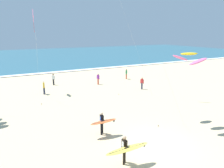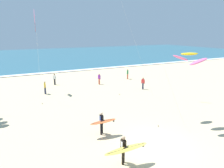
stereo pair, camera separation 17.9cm
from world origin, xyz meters
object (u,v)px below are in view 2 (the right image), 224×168
Objects in this scene: kite_arc_golden_high at (189,58)px; bystander_yellow_top at (45,87)px; bystander_purple_top at (99,79)px; bystander_white_top at (55,79)px; bystander_red_top at (143,83)px; bystander_green_top at (128,74)px; kite_diamond_rose_low at (34,18)px; surfer_trailing at (102,122)px; surfer_lead at (125,148)px.

kite_arc_golden_high reaches higher than bystander_yellow_top.
bystander_white_top is (-5.69, 2.69, 0.00)m from bystander_purple_top.
bystander_yellow_top is at bearing 162.97° from bystander_red_top.
bystander_green_top and bystander_yellow_top have the same top height.
kite_diamond_rose_low is at bearing -128.89° from bystander_white_top.
bystander_white_top is (0.33, 16.83, -0.23)m from surfer_trailing.
kite_diamond_rose_low reaches higher than surfer_lead.
kite_arc_golden_high is 3.63× the size of bystander_red_top.
bystander_red_top is at bearing -103.34° from bystander_green_top.
bystander_purple_top is 7.89m from bystander_yellow_top.
surfer_lead is 1.64× the size of bystander_yellow_top.
bystander_yellow_top is (-8.39, 13.96, -4.57)m from kite_arc_golden_high.
surfer_lead is 1.64× the size of bystander_green_top.
kite_arc_golden_high is at bearing -58.99° from bystander_yellow_top.
bystander_red_top is 1.00× the size of bystander_purple_top.
kite_arc_golden_high reaches higher than bystander_white_top.
bystander_purple_top is (-3.97, 5.06, 0.00)m from bystander_red_top.
kite_arc_golden_high is at bearing -59.84° from kite_diamond_rose_low.
surfer_trailing is 1.23× the size of bystander_purple_top.
bystander_red_top and bystander_green_top have the same top height.
bystander_yellow_top is (-7.75, -1.47, 0.00)m from bystander_purple_top.
bystander_green_top is at bearing 53.20° from surfer_trailing.
surfer_lead is 22.56m from bystander_green_top.
surfer_lead is at bearing -160.03° from kite_arc_golden_high.
kite_arc_golden_high is (7.06, 2.56, 4.33)m from surfer_lead.
kite_diamond_rose_low reaches higher than bystander_green_top.
surfer_trailing reaches higher than bystander_yellow_top.
bystander_red_top is at bearing -38.71° from bystander_white_top.
surfer_trailing is 8.05m from kite_arc_golden_high.
surfer_trailing is at bearing -126.80° from bystander_green_top.
surfer_trailing is at bearing -137.73° from bystander_red_top.
surfer_trailing is 19.16m from bystander_green_top.
bystander_purple_top and bystander_yellow_top have the same top height.
kite_arc_golden_high is 3.63× the size of bystander_purple_top.
kite_diamond_rose_low is (-1.71, 17.66, 7.79)m from surfer_lead.
bystander_yellow_top is (0.38, -1.14, -8.03)m from kite_diamond_rose_low.
kite_diamond_rose_low is (-8.77, 15.09, 3.46)m from kite_arc_golden_high.
kite_diamond_rose_low is at bearing 120.16° from kite_arc_golden_high.
surfer_trailing is at bearing 169.08° from kite_arc_golden_high.
surfer_trailing is 12.79m from bystander_yellow_top.
bystander_white_top is at bearing 51.11° from kite_diamond_rose_low.
bystander_green_top is at bearing -7.61° from bystander_white_top.
surfer_lead reaches higher than bystander_green_top.
surfer_lead is 19.10m from bystander_purple_top.
bystander_white_top is (-6.33, 18.11, -4.57)m from kite_arc_golden_high.
bystander_white_top is at bearing 172.39° from bystander_green_top.
bystander_green_top is 1.00× the size of bystander_white_top.
bystander_purple_top is at bearing 92.38° from kite_arc_golden_high.
surfer_lead is 19.37m from kite_diamond_rose_low.
bystander_red_top is 1.00× the size of bystander_yellow_top.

